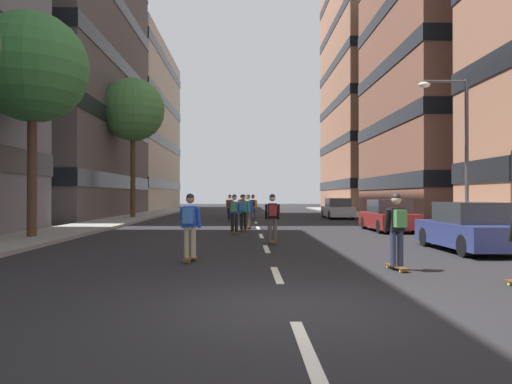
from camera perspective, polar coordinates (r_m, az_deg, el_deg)
The scene contains 22 objects.
ground_plane at distance 30.00m, azimuth 0.01°, elevation -3.70°, with size 135.04×135.04×0.00m, color black.
sidewalk_left at distance 33.83m, azimuth -15.51°, elevation -3.20°, with size 3.09×61.89×0.14m, color gray.
sidewalk_right at distance 34.20m, azimuth 15.13°, elevation -3.17°, with size 3.09×61.89×0.14m, color gray.
lane_markings at distance 30.50m, azimuth -0.02°, elevation -3.64°, with size 0.16×52.20×0.01m.
building_left_far at distance 63.87m, azimuth -17.14°, elevation 7.35°, with size 15.01×23.84×20.46m.
building_right_mid at distance 43.84m, azimuth 24.55°, elevation 12.72°, with size 15.01×17.32×23.12m.
building_right_far at distance 65.09m, azimuth 15.70°, elevation 11.59°, with size 15.01×20.48×30.30m.
parked_car_near at distance 16.23m, azimuth 23.98°, elevation -4.00°, with size 1.82×4.40×1.52m.
parked_car_mid at distance 24.05m, azimuth 15.43°, elevation -2.84°, with size 1.82×4.40×1.52m.
parked_car_far at distance 36.38m, azimuth 9.66°, elevation -2.02°, with size 1.82×4.40×1.52m.
street_tree_mid at distance 21.18m, azimuth -25.00°, elevation 13.17°, with size 4.27×4.27×8.71m.
street_tree_far at distance 37.15m, azimuth -14.38°, elevation 9.39°, with size 4.64×4.64×10.25m.
streetlamp_right at distance 22.08m, azimuth 22.85°, elevation 5.90°, with size 2.13×0.30×6.50m.
skater_0 at distance 17.09m, azimuth 1.97°, elevation -2.79°, with size 0.53×0.90×1.78m.
skater_1 at distance 21.68m, azimuth -2.59°, elevation -2.28°, with size 0.56×0.92×1.78m.
skater_2 at distance 11.57m, azimuth 16.38°, elevation -3.91°, with size 0.56×0.92×1.78m.
skater_3 at distance 23.23m, azimuth -1.52°, elevation -2.16°, with size 0.56×0.92×1.78m.
skater_4 at distance 32.28m, azimuth -3.13°, elevation -1.67°, with size 0.56×0.92×1.78m.
skater_5 at distance 30.85m, azimuth -0.36°, elevation -1.73°, with size 0.55×0.92×1.78m.
skater_7 at distance 24.92m, azimuth -0.96°, elevation -2.11°, with size 0.57×0.92×1.78m.
skater_8 at distance 12.70m, azimuth -7.86°, elevation -3.61°, with size 0.56×0.92×1.78m.
skater_9 at distance 34.89m, azimuth -1.70°, elevation -1.62°, with size 0.54×0.91×1.78m.
Camera 1 is at (-0.69, -7.44, 1.73)m, focal length 33.72 mm.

